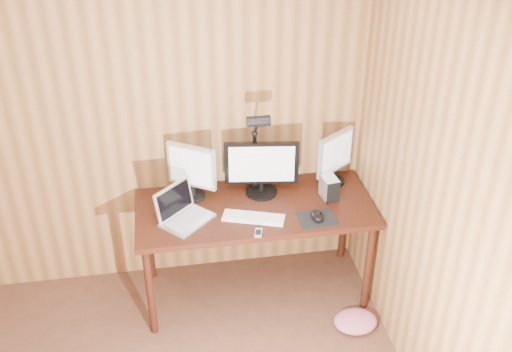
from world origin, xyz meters
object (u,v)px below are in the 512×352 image
object	(u,v)px
monitor_left	(192,170)
speaker	(335,172)
desk	(253,215)
laptop	(182,212)
hard_drive	(329,188)
phone	(258,233)
monitor_center	(262,168)
mouse	(317,216)
monitor_right	(335,157)
desk_lamp	(257,141)
keyboard	(253,217)

from	to	relation	value
monitor_left	speaker	bearing A→B (deg)	35.56
desk	speaker	size ratio (longest dim) A/B	13.65
laptop	hard_drive	distance (m)	1.02
hard_drive	phone	xyz separation A→B (m)	(-0.55, -0.33, -0.07)
monitor_center	mouse	xyz separation A→B (m)	(0.31, -0.37, -0.18)
mouse	hard_drive	world-z (taller)	hard_drive
monitor_right	hard_drive	bearing A→B (deg)	-149.61
hard_drive	speaker	size ratio (longest dim) A/B	1.33
desk	desk_lamp	bearing A→B (deg)	66.42
laptop	hard_drive	bearing A→B (deg)	-38.52
laptop	speaker	bearing A→B (deg)	-27.74
laptop	keyboard	world-z (taller)	laptop
monitor_left	phone	size ratio (longest dim) A/B	4.07
monitor_center	hard_drive	bearing A→B (deg)	-8.81
monitor_left	speaker	distance (m)	1.04
monitor_right	mouse	bearing A→B (deg)	-153.50
speaker	desk_lamp	bearing A→B (deg)	-171.78
monitor_left	desk_lamp	size ratio (longest dim) A/B	0.60
monitor_center	mouse	bearing A→B (deg)	-42.60
desk	keyboard	size ratio (longest dim) A/B	3.79
speaker	monitor_right	bearing A→B (deg)	-116.28
keyboard	mouse	bearing A→B (deg)	8.96
hard_drive	monitor_left	bearing A→B (deg)	162.03
desk_lamp	mouse	bearing A→B (deg)	-55.37
monitor_center	desk	bearing A→B (deg)	-122.65
hard_drive	desk	bearing A→B (deg)	166.73
monitor_left	keyboard	distance (m)	0.53
desk	monitor_right	xyz separation A→B (m)	(0.61, 0.14, 0.33)
laptop	speaker	xyz separation A→B (m)	(1.12, 0.32, 0.00)
monitor_center	keyboard	bearing A→B (deg)	-101.54
hard_drive	keyboard	bearing A→B (deg)	-171.38
keyboard	hard_drive	xyz separation A→B (m)	(0.55, 0.16, 0.07)
phone	desk_lamp	distance (m)	0.62
monitor_center	laptop	xyz separation A→B (m)	(-0.56, -0.22, -0.15)
laptop	keyboard	distance (m)	0.47
keyboard	speaker	bearing A→B (deg)	49.63
laptop	phone	bearing A→B (deg)	-70.78
keyboard	desk_lamp	bearing A→B (deg)	95.46
phone	hard_drive	bearing A→B (deg)	45.77
monitor_right	desk_lamp	size ratio (longest dim) A/B	0.59
monitor_center	desk_lamp	bearing A→B (deg)	172.42
mouse	phone	distance (m)	0.42
monitor_left	laptop	bearing A→B (deg)	-78.08
laptop	desk	bearing A→B (deg)	-27.91
speaker	keyboard	bearing A→B (deg)	-149.21
laptop	phone	size ratio (longest dim) A/B	4.09
desk	laptop	world-z (taller)	laptop
monitor_right	speaker	bearing A→B (deg)	28.37
speaker	phone	bearing A→B (deg)	-139.59
monitor_right	laptop	bearing A→B (deg)	158.95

